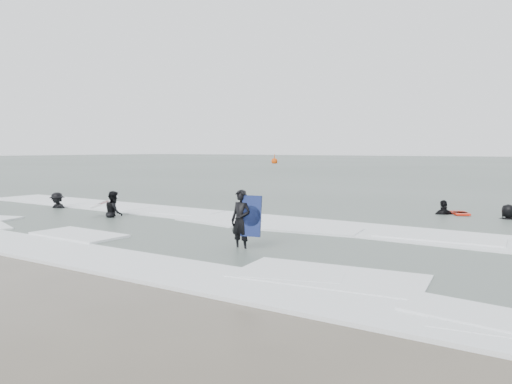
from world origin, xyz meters
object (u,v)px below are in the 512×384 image
Objects in this scene: buoy at (274,161)px; surfer_centre at (241,251)px; surfer_right_near at (444,216)px; surfer_breaker at (57,210)px; surfer_wading at (114,219)px; surfer_right_far at (508,221)px.

surfer_centre is at bearing -58.90° from buoy.
surfer_centre is 0.85× the size of surfer_right_near.
surfer_centre is 11.02m from surfer_breaker.
surfer_wading is 0.92× the size of buoy.
buoy is at bearing -86.44° from surfer_right_near.
buoy reaches higher than surfer_wading.
buoy is (-29.12, 57.60, 0.42)m from surfer_wading.
surfer_right_far is at bearing 144.59° from surfer_right_near.
surfer_right_far is (11.41, 7.06, 0.00)m from surfer_wading.
surfer_wading is 0.99× the size of surfer_breaker.
surfer_centre is 0.97× the size of surfer_wading.
surfer_centre is 0.96× the size of surfer_breaker.
surfer_right_near reaches higher than surfer_right_far.
surfer_breaker is 16.67m from surfer_right_far.
surfer_wading is 0.89× the size of surfer_right_far.
surfer_right_near reaches higher than surfer_centre.
surfer_breaker is 0.93× the size of buoy.
surfer_wading is at bearing 3.65° from surfer_right_near.
surfer_breaker reaches higher than surfer_centre.
surfer_wading reaches higher than surfer_centre.
surfer_breaker is at bearing 35.32° from surfer_wading.
surfer_right_near is at bearing -20.54° from surfer_right_far.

